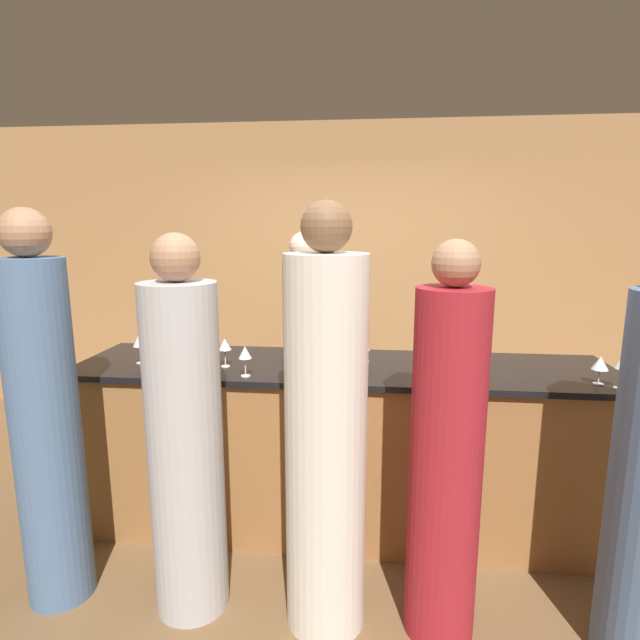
% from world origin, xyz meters
% --- Properties ---
extents(ground_plane, '(14.00, 14.00, 0.00)m').
position_xyz_m(ground_plane, '(0.00, 0.00, 0.00)').
color(ground_plane, brown).
extents(back_wall, '(8.00, 0.06, 2.80)m').
position_xyz_m(back_wall, '(0.00, 1.93, 1.40)').
color(back_wall, '#A37547').
rests_on(back_wall, ground_plane).
extents(bar_counter, '(3.18, 0.78, 1.04)m').
position_xyz_m(bar_counter, '(0.00, 0.00, 0.52)').
color(bar_counter, '#996638').
rests_on(bar_counter, ground_plane).
extents(bartender, '(0.34, 0.34, 1.81)m').
position_xyz_m(bartender, '(-0.35, 0.92, 0.85)').
color(bartender, '#4C6B93').
rests_on(bartender, ground_plane).
extents(guest_0, '(0.32, 0.32, 1.81)m').
position_xyz_m(guest_0, '(0.51, -0.79, 0.85)').
color(guest_0, maroon).
rests_on(guest_0, ground_plane).
extents(guest_1, '(0.31, 0.31, 1.94)m').
position_xyz_m(guest_1, '(-1.38, -0.77, 0.92)').
color(guest_1, '#4C6B93').
rests_on(guest_1, ground_plane).
extents(guest_2, '(0.35, 0.35, 1.83)m').
position_xyz_m(guest_2, '(-0.68, -0.76, 0.85)').
color(guest_2, '#B2B2B7').
rests_on(guest_2, ground_plane).
extents(guest_4, '(0.37, 0.37, 1.96)m').
position_xyz_m(guest_4, '(-0.02, -0.79, 0.91)').
color(guest_4, silver).
rests_on(guest_4, ground_plane).
extents(wine_bottle_0, '(0.07, 0.07, 0.30)m').
position_xyz_m(wine_bottle_0, '(-1.08, -0.27, 1.16)').
color(wine_bottle_0, black).
rests_on(wine_bottle_0, bar_counter).
extents(wine_glass_0, '(0.08, 0.08, 0.17)m').
position_xyz_m(wine_glass_0, '(-0.68, -0.12, 1.17)').
color(wine_glass_0, silver).
rests_on(wine_glass_0, bar_counter).
extents(wine_glass_1, '(0.07, 0.07, 0.15)m').
position_xyz_m(wine_glass_1, '(0.13, -0.25, 1.15)').
color(wine_glass_1, silver).
rests_on(wine_glass_1, bar_counter).
extents(wine_glass_2, '(0.08, 0.08, 0.18)m').
position_xyz_m(wine_glass_2, '(-1.21, -0.10, 1.18)').
color(wine_glass_2, silver).
rests_on(wine_glass_2, bar_counter).
extents(wine_glass_3, '(0.07, 0.07, 0.17)m').
position_xyz_m(wine_glass_3, '(0.72, -0.16, 1.17)').
color(wine_glass_3, silver).
rests_on(wine_glass_3, bar_counter).
extents(wine_glass_4, '(0.07, 0.07, 0.17)m').
position_xyz_m(wine_glass_4, '(-0.51, -0.29, 1.17)').
color(wine_glass_4, silver).
rests_on(wine_glass_4, bar_counter).
extents(wine_glass_5, '(0.08, 0.08, 0.15)m').
position_xyz_m(wine_glass_5, '(1.36, -0.23, 1.15)').
color(wine_glass_5, silver).
rests_on(wine_glass_5, bar_counter).
extents(wine_glass_6, '(0.06, 0.06, 0.17)m').
position_xyz_m(wine_glass_6, '(1.44, -0.29, 1.17)').
color(wine_glass_6, silver).
rests_on(wine_glass_6, bar_counter).
extents(wine_glass_7, '(0.07, 0.07, 0.16)m').
position_xyz_m(wine_glass_7, '(0.13, 0.01, 1.16)').
color(wine_glass_7, silver).
rests_on(wine_glass_7, bar_counter).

